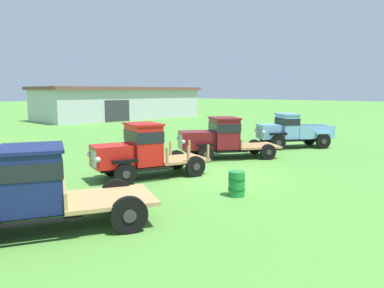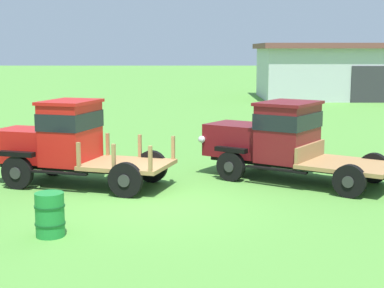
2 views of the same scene
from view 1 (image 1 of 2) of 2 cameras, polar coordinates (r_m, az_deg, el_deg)
ground_plane at (r=15.19m, az=4.20°, el=-4.90°), size 240.00×240.00×0.00m
farm_shed at (r=47.57m, az=-10.82°, el=6.20°), size 20.67×8.03×3.89m
vintage_truck_foreground_near at (r=9.88m, az=-24.64°, el=-5.94°), size 5.59×3.86×2.10m
vintage_truck_second_in_line at (r=14.77m, az=-8.02°, el=-0.91°), size 4.89×2.94×2.17m
vintage_truck_midrow_center at (r=19.06m, az=4.21°, el=1.05°), size 5.21×4.28×2.09m
vintage_truck_far_side at (r=23.46m, az=15.24°, el=2.05°), size 4.59×3.78×2.07m
oil_drum_beside_row at (r=12.33m, az=6.82°, el=-6.03°), size 0.57×0.57×0.83m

